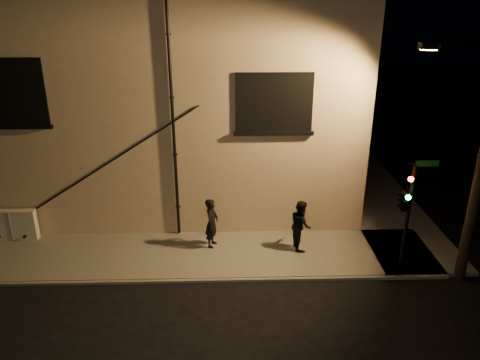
{
  "coord_description": "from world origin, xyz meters",
  "views": [
    {
      "loc": [
        -0.01,
        -12.43,
        8.5
      ],
      "look_at": [
        0.42,
        1.8,
        2.69
      ],
      "focal_mm": 35.0,
      "sensor_mm": 36.0,
      "label": 1
    }
  ],
  "objects_px": {
    "utility_cabinet": "(12,225)",
    "pedestrian_b": "(301,225)",
    "pedestrian_a": "(212,223)",
    "traffic_signal": "(405,199)",
    "streetlamp_pole": "(480,157)"
  },
  "relations": [
    {
      "from": "utility_cabinet",
      "to": "pedestrian_b",
      "type": "height_order",
      "value": "pedestrian_b"
    },
    {
      "from": "pedestrian_a",
      "to": "traffic_signal",
      "type": "height_order",
      "value": "traffic_signal"
    },
    {
      "from": "pedestrian_a",
      "to": "utility_cabinet",
      "type": "bearing_deg",
      "value": 100.82
    },
    {
      "from": "pedestrian_a",
      "to": "streetlamp_pole",
      "type": "bearing_deg",
      "value": -87.72
    },
    {
      "from": "utility_cabinet",
      "to": "streetlamp_pole",
      "type": "xyz_separation_m",
      "value": [
        15.0,
        -2.64,
        3.34
      ]
    },
    {
      "from": "utility_cabinet",
      "to": "pedestrian_a",
      "type": "xyz_separation_m",
      "value": [
        7.17,
        -0.69,
        0.32
      ]
    },
    {
      "from": "pedestrian_b",
      "to": "streetlamp_pole",
      "type": "bearing_deg",
      "value": -115.06
    },
    {
      "from": "traffic_signal",
      "to": "pedestrian_a",
      "type": "bearing_deg",
      "value": 164.18
    },
    {
      "from": "traffic_signal",
      "to": "streetlamp_pole",
      "type": "height_order",
      "value": "streetlamp_pole"
    },
    {
      "from": "utility_cabinet",
      "to": "streetlamp_pole",
      "type": "distance_m",
      "value": 15.6
    },
    {
      "from": "pedestrian_a",
      "to": "pedestrian_b",
      "type": "distance_m",
      "value": 3.07
    },
    {
      "from": "pedestrian_b",
      "to": "traffic_signal",
      "type": "height_order",
      "value": "traffic_signal"
    },
    {
      "from": "utility_cabinet",
      "to": "pedestrian_b",
      "type": "relative_size",
      "value": 0.98
    },
    {
      "from": "utility_cabinet",
      "to": "pedestrian_b",
      "type": "bearing_deg",
      "value": -5.06
    },
    {
      "from": "utility_cabinet",
      "to": "pedestrian_b",
      "type": "xyz_separation_m",
      "value": [
        10.24,
        -0.91,
        0.32
      ]
    }
  ]
}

